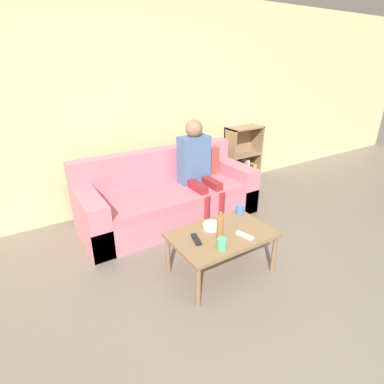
{
  "coord_description": "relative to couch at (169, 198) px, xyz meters",
  "views": [
    {
      "loc": [
        -1.44,
        -0.88,
        1.83
      ],
      "look_at": [
        0.05,
        1.49,
        0.6
      ],
      "focal_mm": 28.0,
      "sensor_mm": 36.0,
      "label": 1
    }
  ],
  "objects": [
    {
      "name": "cup_near",
      "position": [
        -0.24,
        -1.38,
        0.18
      ],
      "size": [
        0.08,
        0.08,
        0.1
      ],
      "color": "#4CB77A",
      "rests_on": "coffee_table"
    },
    {
      "name": "bottle",
      "position": [
        -0.16,
        -1.24,
        0.24
      ],
      "size": [
        0.06,
        0.06,
        0.25
      ],
      "color": "olive",
      "rests_on": "coffee_table"
    },
    {
      "name": "tv_remote_1",
      "position": [
        0.04,
        -1.34,
        0.15
      ],
      "size": [
        0.09,
        0.18,
        0.02
      ],
      "rotation": [
        0.0,
        0.0,
        0.25
      ],
      "color": "#B7B7BC",
      "rests_on": "coffee_table"
    },
    {
      "name": "coffee_table",
      "position": [
        -0.09,
        -1.19,
        0.09
      ],
      "size": [
        0.92,
        0.59,
        0.42
      ],
      "color": "brown",
      "rests_on": "ground_plane"
    },
    {
      "name": "wall_back",
      "position": [
        -0.1,
        0.64,
        1.02
      ],
      "size": [
        12.0,
        0.06,
        2.6
      ],
      "color": "beige",
      "rests_on": "ground_plane"
    },
    {
      "name": "tv_remote_0",
      "position": [
        -0.35,
        -1.16,
        0.15
      ],
      "size": [
        0.09,
        0.18,
        0.02
      ],
      "rotation": [
        0.0,
        0.0,
        -0.27
      ],
      "color": "black",
      "rests_on": "coffee_table"
    },
    {
      "name": "ground_plane",
      "position": [
        -0.1,
        -2.11,
        -0.28
      ],
      "size": [
        22.0,
        22.0,
        0.0
      ],
      "primitive_type": "plane",
      "color": "#70665B"
    },
    {
      "name": "snack_bowl",
      "position": [
        -0.12,
        -1.06,
        0.16
      ],
      "size": [
        0.16,
        0.16,
        0.05
      ],
      "color": "beige",
      "rests_on": "coffee_table"
    },
    {
      "name": "cup_far",
      "position": [
        0.28,
        -0.98,
        0.18
      ],
      "size": [
        0.09,
        0.09,
        0.09
      ],
      "color": "#3D70B2",
      "rests_on": "coffee_table"
    },
    {
      "name": "couch",
      "position": [
        0.0,
        0.0,
        0.0
      ],
      "size": [
        2.14,
        0.85,
        0.83
      ],
      "color": "#D1707F",
      "rests_on": "ground_plane"
    },
    {
      "name": "person_adult",
      "position": [
        0.36,
        -0.07,
        0.41
      ],
      "size": [
        0.38,
        0.6,
        1.2
      ],
      "rotation": [
        0.0,
        0.0,
        -0.02
      ],
      "color": "maroon",
      "rests_on": "ground_plane"
    },
    {
      "name": "bookshelf",
      "position": [
        1.56,
        0.48,
        0.06
      ],
      "size": [
        0.57,
        0.28,
        0.91
      ],
      "color": "#8E7051",
      "rests_on": "ground_plane"
    }
  ]
}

